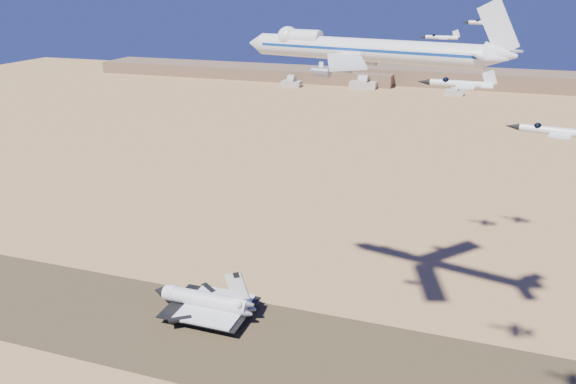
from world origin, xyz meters
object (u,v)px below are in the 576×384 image
(chase_jet_f, at_px, (485,23))
(carrier_747, at_px, (356,49))
(crew_a, at_px, (219,330))
(chase_jet_b, at_px, (553,131))
(crew_b, at_px, (216,329))
(chase_jet_a, at_px, (459,84))
(chase_jet_e, at_px, (441,37))
(shuttle, at_px, (205,301))
(crew_c, at_px, (226,327))

(chase_jet_f, bearing_deg, carrier_747, -109.81)
(crew_a, height_order, chase_jet_b, chase_jet_b)
(carrier_747, relative_size, crew_b, 44.69)
(crew_b, height_order, chase_jet_a, chase_jet_a)
(chase_jet_a, relative_size, chase_jet_e, 1.11)
(chase_jet_a, relative_size, chase_jet_b, 1.12)
(shuttle, relative_size, chase_jet_e, 2.73)
(crew_b, bearing_deg, shuttle, 15.96)
(crew_a, relative_size, chase_jet_e, 0.11)
(chase_jet_a, height_order, chase_jet_b, chase_jet_a)
(carrier_747, bearing_deg, crew_b, -145.95)
(crew_b, height_order, chase_jet_e, chase_jet_e)
(shuttle, height_order, chase_jet_b, chase_jet_b)
(crew_c, height_order, chase_jet_b, chase_jet_b)
(carrier_747, distance_m, chase_jet_a, 50.88)
(crew_b, distance_m, chase_jet_b, 131.48)
(shuttle, distance_m, chase_jet_a, 122.60)
(shuttle, bearing_deg, crew_b, -45.69)
(crew_b, distance_m, chase_jet_a, 118.33)
(crew_a, distance_m, crew_c, 2.86)
(shuttle, height_order, chase_jet_f, chase_jet_f)
(chase_jet_a, height_order, chase_jet_e, chase_jet_e)
(chase_jet_e, bearing_deg, chase_jet_a, -80.30)
(crew_a, distance_m, chase_jet_a, 117.60)
(chase_jet_e, height_order, chase_jet_f, chase_jet_f)
(chase_jet_e, bearing_deg, shuttle, -136.17)
(chase_jet_f, bearing_deg, chase_jet_a, -81.58)
(shuttle, bearing_deg, chase_jet_a, -21.95)
(shuttle, height_order, crew_a, shuttle)
(chase_jet_f, bearing_deg, shuttle, -131.14)
(shuttle, distance_m, carrier_747, 101.66)
(chase_jet_e, bearing_deg, crew_b, -128.54)
(crew_c, xyz_separation_m, chase_jet_f, (72.48, 72.63, 97.43))
(shuttle, bearing_deg, crew_a, -41.70)
(chase_jet_e, bearing_deg, chase_jet_b, -73.20)
(chase_jet_a, xyz_separation_m, chase_jet_b, (16.69, -19.50, -3.95))
(shuttle, relative_size, crew_c, 25.19)
(crew_c, relative_size, chase_jet_f, 0.11)
(carrier_747, height_order, chase_jet_b, carrier_747)
(chase_jet_a, distance_m, chase_jet_e, 93.34)
(crew_b, height_order, chase_jet_b, chase_jet_b)
(crew_b, bearing_deg, chase_jet_e, -69.51)
(carrier_747, relative_size, chase_jet_b, 5.69)
(chase_jet_b, bearing_deg, chase_jet_f, 107.07)
(chase_jet_a, bearing_deg, crew_a, 164.12)
(crew_c, height_order, chase_jet_a, chase_jet_a)
(crew_c, bearing_deg, chase_jet_a, -151.47)
(chase_jet_b, distance_m, chase_jet_f, 119.88)
(crew_a, height_order, chase_jet_a, chase_jet_a)
(chase_jet_e, bearing_deg, crew_a, -127.89)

